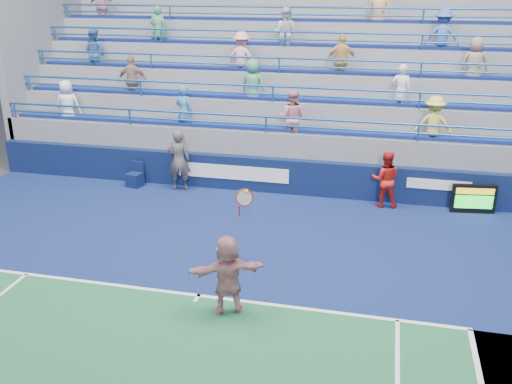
% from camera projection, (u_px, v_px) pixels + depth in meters
% --- Properties ---
extents(ground, '(120.00, 120.00, 0.00)m').
position_uv_depth(ground, '(199.00, 296.00, 12.04)').
color(ground, '#333538').
extents(sponsor_wall, '(18.00, 0.32, 1.10)m').
position_uv_depth(sponsor_wall, '(264.00, 175.00, 17.77)').
color(sponsor_wall, '#0B193D').
rests_on(sponsor_wall, ground).
extents(bleacher_stand, '(18.00, 5.60, 6.13)m').
position_uv_depth(bleacher_stand, '(286.00, 116.00, 20.85)').
color(bleacher_stand, slate).
rests_on(bleacher_stand, ground).
extents(serve_speed_board, '(1.24, 0.30, 0.86)m').
position_uv_depth(serve_speed_board, '(473.00, 199.00, 16.16)').
color(serve_speed_board, black).
rests_on(serve_speed_board, ground).
extents(judge_chair, '(0.53, 0.53, 0.79)m').
position_uv_depth(judge_chair, '(135.00, 179.00, 18.31)').
color(judge_chair, '#0D1A41').
rests_on(judge_chair, ground).
extents(tennis_player, '(1.61, 1.09, 2.67)m').
position_uv_depth(tennis_player, '(228.00, 275.00, 11.22)').
color(tennis_player, silver).
rests_on(tennis_player, ground).
extents(line_judge, '(0.80, 0.63, 1.94)m').
position_uv_depth(line_judge, '(179.00, 160.00, 17.77)').
color(line_judge, '#141B38').
rests_on(line_judge, ground).
extents(ball_girl, '(0.86, 0.69, 1.68)m').
position_uv_depth(ball_girl, '(385.00, 179.00, 16.50)').
color(ball_girl, red).
rests_on(ball_girl, ground).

